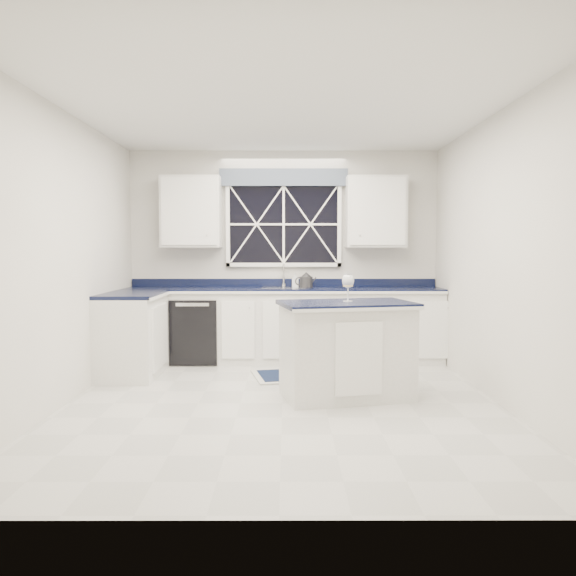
{
  "coord_description": "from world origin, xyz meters",
  "views": [
    {
      "loc": [
        0.04,
        -5.12,
        1.43
      ],
      "look_at": [
        0.05,
        0.4,
        1.05
      ],
      "focal_mm": 35.0,
      "sensor_mm": 36.0,
      "label": 1
    }
  ],
  "objects_px": {
    "faucet": "(284,275)",
    "dishwasher": "(197,329)",
    "wine_glass": "(348,282)",
    "kettle": "(306,280)",
    "soap_bottle": "(295,280)",
    "island": "(346,349)"
  },
  "relations": [
    {
      "from": "faucet",
      "to": "dishwasher",
      "type": "bearing_deg",
      "value": -169.98
    },
    {
      "from": "faucet",
      "to": "wine_glass",
      "type": "xyz_separation_m",
      "value": [
        0.63,
        -1.91,
        0.02
      ]
    },
    {
      "from": "wine_glass",
      "to": "dishwasher",
      "type": "bearing_deg",
      "value": 135.24
    },
    {
      "from": "faucet",
      "to": "kettle",
      "type": "relative_size",
      "value": 1.09
    },
    {
      "from": "dishwasher",
      "to": "wine_glass",
      "type": "xyz_separation_m",
      "value": [
        1.73,
        -1.71,
        0.71
      ]
    },
    {
      "from": "dishwasher",
      "to": "soap_bottle",
      "type": "bearing_deg",
      "value": 9.98
    },
    {
      "from": "island",
      "to": "soap_bottle",
      "type": "bearing_deg",
      "value": 91.06
    },
    {
      "from": "soap_bottle",
      "to": "wine_glass",
      "type": "bearing_deg",
      "value": -76.12
    },
    {
      "from": "dishwasher",
      "to": "faucet",
      "type": "xyz_separation_m",
      "value": [
        1.1,
        0.19,
        0.69
      ]
    },
    {
      "from": "island",
      "to": "wine_glass",
      "type": "relative_size",
      "value": 4.96
    },
    {
      "from": "island",
      "to": "wine_glass",
      "type": "height_order",
      "value": "wine_glass"
    },
    {
      "from": "island",
      "to": "kettle",
      "type": "distance_m",
      "value": 1.94
    },
    {
      "from": "faucet",
      "to": "kettle",
      "type": "distance_m",
      "value": 0.31
    },
    {
      "from": "wine_glass",
      "to": "soap_bottle",
      "type": "bearing_deg",
      "value": 103.88
    },
    {
      "from": "faucet",
      "to": "island",
      "type": "relative_size",
      "value": 0.22
    },
    {
      "from": "faucet",
      "to": "island",
      "type": "bearing_deg",
      "value": -72.27
    },
    {
      "from": "soap_bottle",
      "to": "kettle",
      "type": "bearing_deg",
      "value": -42.18
    },
    {
      "from": "island",
      "to": "kettle",
      "type": "height_order",
      "value": "kettle"
    },
    {
      "from": "soap_bottle",
      "to": "dishwasher",
      "type": "bearing_deg",
      "value": -170.02
    },
    {
      "from": "dishwasher",
      "to": "faucet",
      "type": "height_order",
      "value": "faucet"
    },
    {
      "from": "faucet",
      "to": "wine_glass",
      "type": "height_order",
      "value": "faucet"
    },
    {
      "from": "dishwasher",
      "to": "faucet",
      "type": "relative_size",
      "value": 2.72
    }
  ]
}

